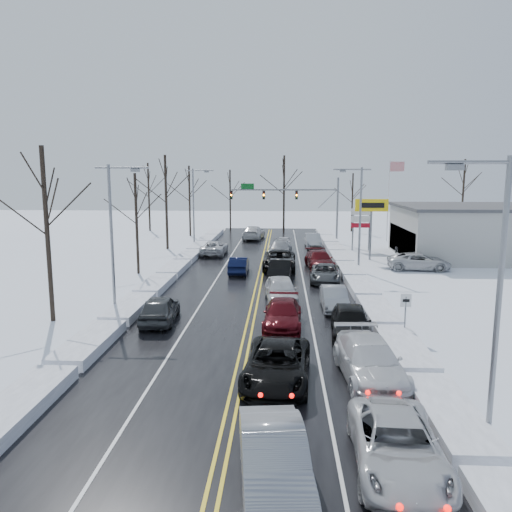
# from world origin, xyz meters

# --- Properties ---
(ground) EXTENTS (160.00, 160.00, 0.00)m
(ground) POSITION_xyz_m (0.00, 0.00, 0.00)
(ground) COLOR white
(ground) RESTS_ON ground
(road_surface) EXTENTS (14.00, 84.00, 0.01)m
(road_surface) POSITION_xyz_m (0.00, 2.00, 0.01)
(road_surface) COLOR black
(road_surface) RESTS_ON ground
(snow_bank_left) EXTENTS (1.82, 72.00, 0.55)m
(snow_bank_left) POSITION_xyz_m (-7.60, 2.00, 0.00)
(snow_bank_left) COLOR white
(snow_bank_left) RESTS_ON ground
(snow_bank_right) EXTENTS (1.82, 72.00, 0.55)m
(snow_bank_right) POSITION_xyz_m (7.60, 2.00, 0.00)
(snow_bank_right) COLOR white
(snow_bank_right) RESTS_ON ground
(traffic_signal_mast) EXTENTS (13.28, 0.39, 8.00)m
(traffic_signal_mast) POSITION_xyz_m (3.45, 27.99, 5.48)
(traffic_signal_mast) COLOR slate
(traffic_signal_mast) RESTS_ON ground
(tires_plus_sign) EXTENTS (3.20, 0.34, 6.00)m
(tires_plus_sign) POSITION_xyz_m (10.50, 15.99, 4.99)
(tires_plus_sign) COLOR slate
(tires_plus_sign) RESTS_ON ground
(used_vehicles_sign) EXTENTS (2.20, 0.22, 4.65)m
(used_vehicles_sign) POSITION_xyz_m (10.50, 22.00, 3.32)
(used_vehicles_sign) COLOR slate
(used_vehicles_sign) RESTS_ON ground
(speed_limit_sign) EXTENTS (0.55, 0.09, 2.35)m
(speed_limit_sign) POSITION_xyz_m (8.20, -8.00, 1.63)
(speed_limit_sign) COLOR slate
(speed_limit_sign) RESTS_ON ground
(flagpole) EXTENTS (1.87, 1.20, 10.00)m
(flagpole) POSITION_xyz_m (15.17, 30.00, 5.93)
(flagpole) COLOR silver
(flagpole) RESTS_ON ground
(dealership_building) EXTENTS (20.40, 12.40, 5.30)m
(dealership_building) POSITION_xyz_m (23.98, 18.00, 2.66)
(dealership_building) COLOR #A1A19D
(dealership_building) RESTS_ON ground
(streetlight_se) EXTENTS (3.20, 0.25, 9.00)m
(streetlight_se) POSITION_xyz_m (8.30, -18.00, 5.31)
(streetlight_se) COLOR slate
(streetlight_se) RESTS_ON ground
(streetlight_ne) EXTENTS (3.20, 0.25, 9.00)m
(streetlight_ne) POSITION_xyz_m (8.30, 10.00, 5.31)
(streetlight_ne) COLOR slate
(streetlight_ne) RESTS_ON ground
(streetlight_sw) EXTENTS (3.20, 0.25, 9.00)m
(streetlight_sw) POSITION_xyz_m (-8.30, -4.00, 5.31)
(streetlight_sw) COLOR slate
(streetlight_sw) RESTS_ON ground
(streetlight_nw) EXTENTS (3.20, 0.25, 9.00)m
(streetlight_nw) POSITION_xyz_m (-8.30, 24.00, 5.31)
(streetlight_nw) COLOR slate
(streetlight_nw) RESTS_ON ground
(tree_left_b) EXTENTS (4.00, 4.00, 10.00)m
(tree_left_b) POSITION_xyz_m (-11.50, -6.00, 6.99)
(tree_left_b) COLOR #2D231C
(tree_left_b) RESTS_ON ground
(tree_left_c) EXTENTS (3.40, 3.40, 8.50)m
(tree_left_c) POSITION_xyz_m (-10.50, 8.00, 5.94)
(tree_left_c) COLOR #2D231C
(tree_left_c) RESTS_ON ground
(tree_left_d) EXTENTS (4.20, 4.20, 10.50)m
(tree_left_d) POSITION_xyz_m (-11.20, 22.00, 7.33)
(tree_left_d) COLOR #2D231C
(tree_left_d) RESTS_ON ground
(tree_left_e) EXTENTS (3.80, 3.80, 9.50)m
(tree_left_e) POSITION_xyz_m (-10.80, 34.00, 6.64)
(tree_left_e) COLOR #2D231C
(tree_left_e) RESTS_ON ground
(tree_far_a) EXTENTS (4.00, 4.00, 10.00)m
(tree_far_a) POSITION_xyz_m (-18.00, 40.00, 6.99)
(tree_far_a) COLOR #2D231C
(tree_far_a) RESTS_ON ground
(tree_far_b) EXTENTS (3.60, 3.60, 9.00)m
(tree_far_b) POSITION_xyz_m (-6.00, 41.00, 6.29)
(tree_far_b) COLOR #2D231C
(tree_far_b) RESTS_ON ground
(tree_far_c) EXTENTS (4.40, 4.40, 11.00)m
(tree_far_c) POSITION_xyz_m (2.00, 39.00, 7.68)
(tree_far_c) COLOR #2D231C
(tree_far_c) RESTS_ON ground
(tree_far_d) EXTENTS (3.40, 3.40, 8.50)m
(tree_far_d) POSITION_xyz_m (12.00, 40.50, 5.94)
(tree_far_d) COLOR #2D231C
(tree_far_d) RESTS_ON ground
(tree_far_e) EXTENTS (4.20, 4.20, 10.50)m
(tree_far_e) POSITION_xyz_m (28.00, 41.00, 7.33)
(tree_far_e) COLOR #2D231C
(tree_far_e) RESTS_ON ground
(queued_car_1) EXTENTS (2.33, 5.21, 1.66)m
(queued_car_1) POSITION_xyz_m (1.61, -20.95, 0.00)
(queued_car_1) COLOR gray
(queued_car_1) RESTS_ON ground
(queued_car_2) EXTENTS (3.00, 5.82, 1.57)m
(queued_car_2) POSITION_xyz_m (1.62, -14.01, 0.00)
(queued_car_2) COLOR black
(queued_car_2) RESTS_ON ground
(queued_car_3) EXTENTS (2.24, 5.18, 1.48)m
(queued_car_3) POSITION_xyz_m (1.84, -6.56, 0.00)
(queued_car_3) COLOR #4E0A10
(queued_car_3) RESTS_ON ground
(queued_car_4) EXTENTS (2.48, 5.20, 1.72)m
(queued_car_4) POSITION_xyz_m (1.74, -1.13, 0.00)
(queued_car_4) COLOR silver
(queued_car_4) RESTS_ON ground
(queued_car_5) EXTENTS (2.03, 5.05, 1.63)m
(queued_car_5) POSITION_xyz_m (1.65, 5.83, 0.00)
(queued_car_5) COLOR black
(queued_car_5) RESTS_ON ground
(queued_car_6) EXTENTS (2.93, 6.18, 1.71)m
(queued_car_6) POSITION_xyz_m (1.56, 10.40, 0.00)
(queued_car_6) COLOR black
(queued_car_6) RESTS_ON ground
(queued_car_7) EXTENTS (2.64, 5.64, 1.59)m
(queued_car_7) POSITION_xyz_m (1.61, 17.66, 0.00)
(queued_car_7) COLOR gray
(queued_car_7) RESTS_ON ground
(queued_car_8) EXTENTS (1.71, 4.01, 1.35)m
(queued_car_8) POSITION_xyz_m (1.94, 22.94, 0.00)
(queued_car_8) COLOR white
(queued_car_8) RESTS_ON ground
(queued_car_10) EXTENTS (2.72, 5.50, 1.50)m
(queued_car_10) POSITION_xyz_m (5.14, -19.94, 0.00)
(queued_car_10) COLOR silver
(queued_car_10) RESTS_ON ground
(queued_car_11) EXTENTS (2.76, 5.93, 1.68)m
(queued_car_11) POSITION_xyz_m (5.44, -13.55, 0.00)
(queued_car_11) COLOR silver
(queued_car_11) RESTS_ON ground
(queued_car_12) EXTENTS (2.38, 5.11, 1.69)m
(queued_car_12) POSITION_xyz_m (5.39, -8.12, 0.00)
(queued_car_12) COLOR black
(queued_car_12) RESTS_ON ground
(queued_car_13) EXTENTS (1.55, 4.34, 1.43)m
(queued_car_13) POSITION_xyz_m (5.09, -2.64, 0.00)
(queued_car_13) COLOR #93959A
(queued_car_13) RESTS_ON ground
(queued_car_14) EXTENTS (2.77, 5.15, 1.38)m
(queued_car_14) POSITION_xyz_m (5.22, 5.48, 0.00)
(queued_car_14) COLOR #424547
(queued_car_14) RESTS_ON ground
(queued_car_15) EXTENTS (2.71, 5.57, 1.56)m
(queued_car_15) POSITION_xyz_m (5.16, 11.13, 0.00)
(queued_car_15) COLOR #46090D
(queued_car_15) RESTS_ON ground
(queued_car_16) EXTENTS (2.16, 4.27, 1.39)m
(queued_car_16) POSITION_xyz_m (5.14, 16.22, 0.00)
(queued_car_16) COLOR black
(queued_car_16) RESTS_ON ground
(queued_car_17) EXTENTS (1.86, 4.82, 1.57)m
(queued_car_17) POSITION_xyz_m (5.34, 24.40, 0.00)
(queued_car_17) COLOR #AFB1B7
(queued_car_17) RESTS_ON ground
(oncoming_car_0) EXTENTS (1.53, 4.37, 1.44)m
(oncoming_car_0) POSITION_xyz_m (-1.89, 8.52, 0.00)
(oncoming_car_0) COLOR black
(oncoming_car_0) RESTS_ON ground
(oncoming_car_1) EXTENTS (2.58, 5.39, 1.48)m
(oncoming_car_1) POSITION_xyz_m (-5.35, 18.17, 0.00)
(oncoming_car_1) COLOR silver
(oncoming_car_1) RESTS_ON ground
(oncoming_car_2) EXTENTS (2.98, 6.14, 1.72)m
(oncoming_car_2) POSITION_xyz_m (-1.94, 30.98, 0.00)
(oncoming_car_2) COLOR silver
(oncoming_car_2) RESTS_ON ground
(oncoming_car_3) EXTENTS (2.17, 4.78, 1.59)m
(oncoming_car_3) POSITION_xyz_m (-5.20, -5.95, 0.00)
(oncoming_car_3) COLOR #393B3E
(oncoming_car_3) RESTS_ON ground
(parked_car_0) EXTENTS (5.66, 2.96, 1.52)m
(parked_car_0) POSITION_xyz_m (13.94, 10.85, 0.00)
(parked_car_0) COLOR silver
(parked_car_0) RESTS_ON ground
(parked_car_1) EXTENTS (2.09, 4.77, 1.36)m
(parked_car_1) POSITION_xyz_m (17.18, 14.82, 0.00)
(parked_car_1) COLOR black
(parked_car_1) RESTS_ON ground
(parked_car_2) EXTENTS (1.95, 4.36, 1.45)m
(parked_car_2) POSITION_xyz_m (14.84, 21.25, 0.00)
(parked_car_2) COLOR black
(parked_car_2) RESTS_ON ground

